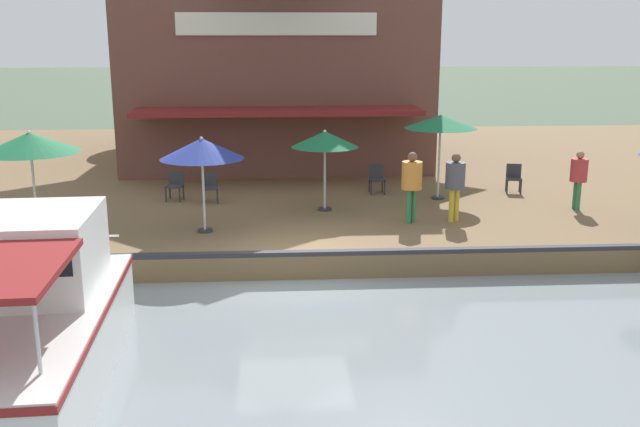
% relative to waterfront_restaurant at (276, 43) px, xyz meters
% --- Properties ---
extents(ground_plane, '(220.00, 220.00, 0.00)m').
position_rel_waterfront_restaurant_xyz_m(ground_plane, '(13.59, 0.22, -4.91)').
color(ground_plane, '#4C5B47').
extents(quay_deck, '(22.00, 56.00, 0.60)m').
position_rel_waterfront_restaurant_xyz_m(quay_deck, '(2.59, 0.22, -4.61)').
color(quay_deck, brown).
rests_on(quay_deck, ground).
extents(quay_edge_fender, '(0.20, 50.40, 0.10)m').
position_rel_waterfront_restaurant_xyz_m(quay_edge_fender, '(13.49, 0.22, -4.26)').
color(quay_edge_fender, '#2D2D33').
rests_on(quay_edge_fender, quay_deck).
extents(waterfront_restaurant, '(11.85, 11.06, 8.55)m').
position_rel_waterfront_restaurant_xyz_m(waterfront_restaurant, '(0.00, 0.00, 0.00)').
color(waterfront_restaurant, brown).
rests_on(waterfront_restaurant, quay_deck).
extents(patio_umbrella_far_corner, '(1.79, 1.79, 2.19)m').
position_rel_waterfront_restaurant_xyz_m(patio_umbrella_far_corner, '(9.44, 1.20, -2.38)').
color(patio_umbrella_far_corner, '#B7B7B7').
rests_on(patio_umbrella_far_corner, quay_deck).
extents(patio_umbrella_mid_patio_right, '(2.19, 2.19, 2.54)m').
position_rel_waterfront_restaurant_xyz_m(patio_umbrella_mid_patio_right, '(11.87, -5.62, -2.05)').
color(patio_umbrella_mid_patio_right, '#B7B7B7').
rests_on(patio_umbrella_mid_patio_right, quay_deck).
extents(patio_umbrella_mid_patio_left, '(2.06, 2.06, 2.47)m').
position_rel_waterfront_restaurant_xyz_m(patio_umbrella_mid_patio_left, '(8.24, 4.57, -2.08)').
color(patio_umbrella_mid_patio_left, '#B7B7B7').
rests_on(patio_umbrella_mid_patio_left, quay_deck).
extents(patio_umbrella_near_quay_edge, '(1.98, 1.98, 2.31)m').
position_rel_waterfront_restaurant_xyz_m(patio_umbrella_near_quay_edge, '(11.42, -1.84, -2.29)').
color(patio_umbrella_near_quay_edge, '#B7B7B7').
rests_on(patio_umbrella_near_quay_edge, quay_deck).
extents(cafe_chair_mid_patio, '(0.53, 0.53, 0.85)m').
position_rel_waterfront_restaurant_xyz_m(cafe_chair_mid_patio, '(7.50, 7.05, -3.83)').
color(cafe_chair_mid_patio, '#2D2D33').
rests_on(cafe_chair_mid_patio, quay_deck).
extents(cafe_chair_back_row_seat, '(0.50, 0.50, 0.85)m').
position_rel_waterfront_restaurant_xyz_m(cafe_chair_back_row_seat, '(7.92, -3.00, -3.83)').
color(cafe_chair_back_row_seat, '#2D2D33').
rests_on(cafe_chair_back_row_seat, quay_deck).
extents(cafe_chair_far_corner_seat, '(0.45, 0.45, 0.85)m').
position_rel_waterfront_restaurant_xyz_m(cafe_chair_far_corner_seat, '(7.36, 2.91, -3.83)').
color(cafe_chair_far_corner_seat, '#2D2D33').
rests_on(cafe_chair_far_corner_seat, quay_deck).
extents(cafe_chair_under_first_umbrella, '(0.49, 0.49, 0.85)m').
position_rel_waterfront_restaurant_xyz_m(cafe_chair_under_first_umbrella, '(8.24, -1.98, -3.83)').
color(cafe_chair_under_first_umbrella, '#2D2D33').
rests_on(cafe_chair_under_first_umbrella, quay_deck).
extents(person_mid_patio, '(0.51, 0.51, 1.80)m').
position_rel_waterfront_restaurant_xyz_m(person_mid_patio, '(10.91, 3.27, -3.17)').
color(person_mid_patio, '#337547').
rests_on(person_mid_patio, quay_deck).
extents(person_near_entrance, '(0.49, 0.49, 1.75)m').
position_rel_waterfront_restaurant_xyz_m(person_near_entrance, '(10.80, 4.40, -3.21)').
color(person_near_entrance, gold).
rests_on(person_near_entrance, quay_deck).
extents(person_at_quay_edge, '(0.45, 0.45, 1.61)m').
position_rel_waterfront_restaurant_xyz_m(person_at_quay_edge, '(9.77, 8.04, -3.31)').
color(person_at_quay_edge, '#337547').
rests_on(person_at_quay_edge, quay_deck).
extents(motorboat_distant_upstream, '(6.65, 2.65, 2.45)m').
position_rel_waterfront_restaurant_xyz_m(motorboat_distant_upstream, '(17.47, -3.92, -3.96)').
color(motorboat_distant_upstream, white).
rests_on(motorboat_distant_upstream, river_water).
extents(tree_upstream_bank, '(3.47, 3.30, 6.36)m').
position_rel_waterfront_restaurant_xyz_m(tree_upstream_bank, '(-5.36, -4.76, 0.29)').
color(tree_upstream_bank, brown).
rests_on(tree_upstream_bank, quay_deck).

